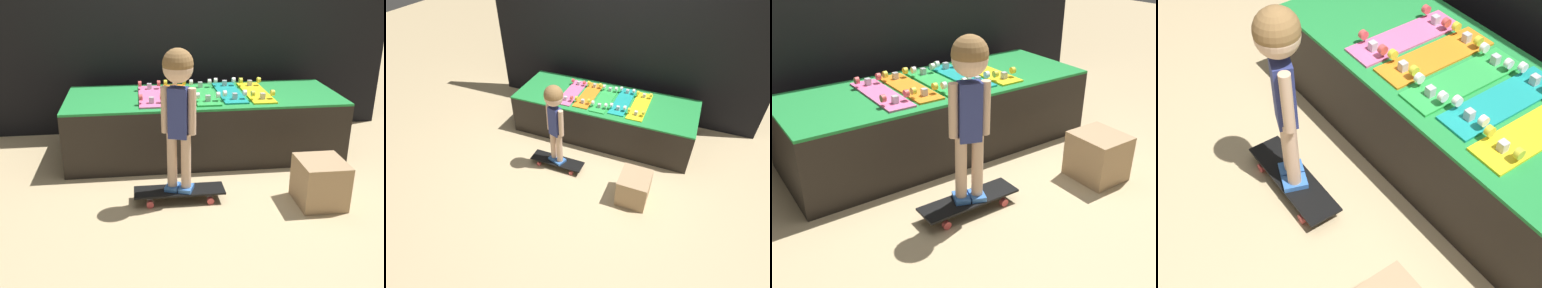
% 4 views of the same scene
% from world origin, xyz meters
% --- Properties ---
extents(ground_plane, '(16.00, 16.00, 0.00)m').
position_xyz_m(ground_plane, '(0.00, 0.00, 0.00)').
color(ground_plane, tan).
extents(back_wall, '(4.03, 0.10, 2.41)m').
position_xyz_m(back_wall, '(0.00, 1.31, 1.21)').
color(back_wall, black).
rests_on(back_wall, ground_plane).
extents(display_rack, '(2.42, 0.88, 0.56)m').
position_xyz_m(display_rack, '(0.00, 0.61, 0.28)').
color(display_rack, black).
rests_on(display_rack, ground_plane).
extents(skateboard_pink_on_rack, '(0.20, 0.69, 0.09)m').
position_xyz_m(skateboard_pink_on_rack, '(-0.47, 0.59, 0.57)').
color(skateboard_pink_on_rack, pink).
rests_on(skateboard_pink_on_rack, display_rack).
extents(skateboard_orange_on_rack, '(0.20, 0.69, 0.09)m').
position_xyz_m(skateboard_orange_on_rack, '(-0.24, 0.61, 0.57)').
color(skateboard_orange_on_rack, orange).
rests_on(skateboard_orange_on_rack, display_rack).
extents(skateboard_green_on_rack, '(0.20, 0.69, 0.09)m').
position_xyz_m(skateboard_green_on_rack, '(0.00, 0.59, 0.57)').
color(skateboard_green_on_rack, green).
rests_on(skateboard_green_on_rack, display_rack).
extents(skateboard_teal_on_rack, '(0.20, 0.69, 0.09)m').
position_xyz_m(skateboard_teal_on_rack, '(0.24, 0.62, 0.57)').
color(skateboard_teal_on_rack, teal).
rests_on(skateboard_teal_on_rack, display_rack).
extents(skateboard_yellow_on_rack, '(0.20, 0.69, 0.09)m').
position_xyz_m(skateboard_yellow_on_rack, '(0.47, 0.59, 0.57)').
color(skateboard_yellow_on_rack, yellow).
rests_on(skateboard_yellow_on_rack, display_rack).
extents(skateboard_on_floor, '(0.67, 0.19, 0.09)m').
position_xyz_m(skateboard_on_floor, '(-0.31, -0.29, 0.07)').
color(skateboard_on_floor, black).
rests_on(skateboard_on_floor, ground_plane).
extents(child, '(0.24, 0.21, 1.04)m').
position_xyz_m(child, '(-0.31, -0.29, 0.82)').
color(child, '#3870C6').
rests_on(child, skateboard_on_floor).
extents(storage_box, '(0.33, 0.35, 0.34)m').
position_xyz_m(storage_box, '(0.70, -0.44, 0.17)').
color(storage_box, tan).
rests_on(storage_box, ground_plane).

